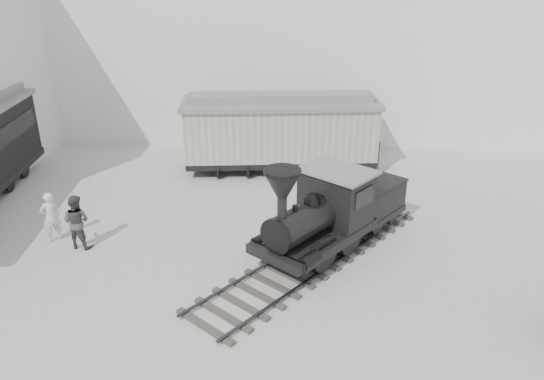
# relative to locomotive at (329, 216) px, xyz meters

# --- Properties ---
(ground) EXTENTS (90.00, 90.00, 0.00)m
(ground) POSITION_rel_locomotive_xyz_m (-2.58, -3.32, -1.30)
(ground) COLOR #9E9E9B
(north_wall) EXTENTS (34.00, 2.51, 11.00)m
(north_wall) POSITION_rel_locomotive_xyz_m (-2.58, 11.66, 4.26)
(north_wall) COLOR silver
(north_wall) RESTS_ON ground
(locomotive) EXTENTS (7.84, 9.16, 3.51)m
(locomotive) POSITION_rel_locomotive_xyz_m (0.00, 0.00, 0.00)
(locomotive) COLOR #39332F
(locomotive) RESTS_ON ground
(boxcar) EXTENTS (8.97, 3.63, 3.58)m
(boxcar) POSITION_rel_locomotive_xyz_m (-1.93, 7.32, 0.58)
(boxcar) COLOR black
(boxcar) RESTS_ON ground
(visitor_a) EXTENTS (0.77, 0.76, 1.80)m
(visitor_a) POSITION_rel_locomotive_xyz_m (-9.45, 0.12, -0.40)
(visitor_a) COLOR silver
(visitor_a) RESTS_ON ground
(visitor_b) EXTENTS (1.04, 0.87, 1.90)m
(visitor_b) POSITION_rel_locomotive_xyz_m (-8.38, -0.27, -0.34)
(visitor_b) COLOR #3F3F41
(visitor_b) RESTS_ON ground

